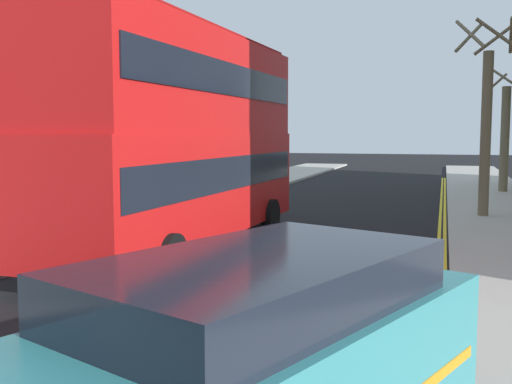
# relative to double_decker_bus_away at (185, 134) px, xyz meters

# --- Properties ---
(sidewalk_left) EXTENTS (4.00, 80.00, 0.14)m
(sidewalk_left) POSITION_rel_double_decker_bus_away_xyz_m (-4.43, 2.88, -2.96)
(sidewalk_left) COLOR #ADA89E
(sidewalk_left) RESTS_ON ground
(kerb_line_outer) EXTENTS (0.10, 56.00, 0.01)m
(kerb_line_outer) POSITION_rel_double_decker_bus_away_xyz_m (6.47, 0.88, -3.03)
(kerb_line_outer) COLOR yellow
(kerb_line_outer) RESTS_ON ground
(kerb_line_inner) EXTENTS (0.10, 56.00, 0.01)m
(kerb_line_inner) POSITION_rel_double_decker_bus_away_xyz_m (6.31, 0.88, -3.03)
(kerb_line_inner) COLOR yellow
(kerb_line_inner) RESTS_ON ground
(double_decker_bus_away) EXTENTS (3.02, 10.87, 5.64)m
(double_decker_bus_away) POSITION_rel_double_decker_bus_away_xyz_m (0.00, 0.00, 0.00)
(double_decker_bus_away) COLOR red
(double_decker_bus_away) RESTS_ON ground
(street_tree_near) EXTENTS (1.68, 1.76, 6.26)m
(street_tree_near) POSITION_rel_double_decker_bus_away_xyz_m (9.25, 18.21, -0.10)
(street_tree_near) COLOR #6B6047
(street_tree_near) RESTS_ON sidewalk_right
(street_tree_mid) EXTENTS (2.10, 2.29, 6.90)m
(street_tree_mid) POSITION_rel_double_decker_bus_away_xyz_m (7.75, 8.35, 0.47)
(street_tree_mid) COLOR #6B6047
(street_tree_mid) RESTS_ON sidewalk_right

